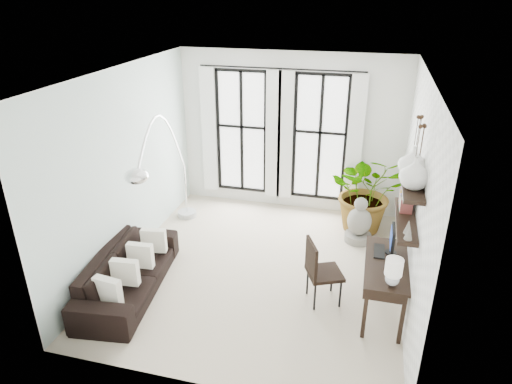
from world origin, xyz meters
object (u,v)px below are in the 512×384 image
(sofa, at_px, (128,272))
(plant, at_px, (367,191))
(desk_chair, at_px, (319,268))
(desk, at_px, (386,268))
(arc_lamp, at_px, (162,145))
(buddha, at_px, (359,223))

(sofa, height_order, plant, plant)
(sofa, height_order, desk_chair, desk_chair)
(plant, height_order, desk, plant)
(sofa, height_order, arc_lamp, arc_lamp)
(sofa, bearing_deg, plant, -56.55)
(sofa, relative_size, desk, 1.65)
(plant, relative_size, arc_lamp, 0.56)
(desk_chair, relative_size, buddha, 1.16)
(desk, distance_m, arc_lamp, 3.93)
(sofa, distance_m, arc_lamp, 2.06)
(buddha, bearing_deg, sofa, -144.18)
(plant, bearing_deg, buddha, -100.09)
(sofa, xyz_separation_m, desk, (3.74, 0.42, 0.42))
(desk, distance_m, buddha, 2.06)
(plant, xyz_separation_m, buddha, (-0.09, -0.50, -0.42))
(desk_chair, distance_m, buddha, 2.02)
(desk, xyz_separation_m, arc_lamp, (-3.64, 0.86, 1.19))
(sofa, bearing_deg, buddha, -61.06)
(plant, bearing_deg, sofa, -139.67)
(desk, xyz_separation_m, desk_chair, (-0.92, 0.03, -0.18))
(desk, relative_size, buddha, 1.58)
(sofa, xyz_separation_m, plant, (3.41, 2.90, 0.46))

